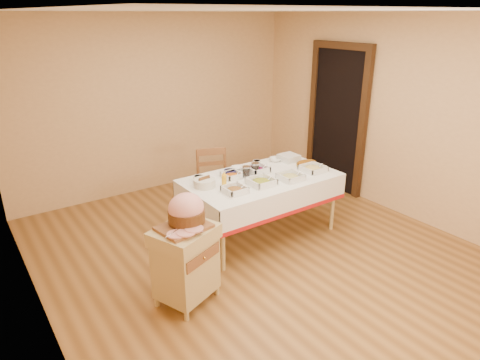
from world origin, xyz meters
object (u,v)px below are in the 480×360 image
dining_chair (214,185)px  preserve_jar_left (246,171)px  bread_basket (204,183)px  brass_platter (307,163)px  butcher_cart (186,261)px  mustard_bottle (224,180)px  dining_table (261,189)px  ham_on_board (186,212)px  plate_stack (289,158)px  preserve_jar_right (255,169)px

dining_chair → preserve_jar_left: 0.65m
bread_basket → brass_platter: 1.46m
butcher_cart → bread_basket: bread_basket is taller
mustard_bottle → bread_basket: bearing=150.8°
butcher_cart → bread_basket: (0.68, 0.78, 0.37)m
bread_basket → preserve_jar_left: bearing=1.7°
dining_table → brass_platter: (0.75, 0.01, 0.18)m
ham_on_board → plate_stack: bearing=23.9°
dining_table → bread_basket: size_ratio=7.39×
dining_table → butcher_cart: (-1.38, -0.66, -0.16)m
preserve_jar_left → preserve_jar_right: preserve_jar_right is taller
dining_chair → preserve_jar_right: dining_chair is taller
preserve_jar_left → plate_stack: 0.79m
ham_on_board → bread_basket: 0.98m
dining_table → dining_chair: bearing=109.0°
ham_on_board → preserve_jar_right: bearing=29.5°
dining_table → preserve_jar_left: size_ratio=15.45×
mustard_bottle → brass_platter: mustard_bottle is taller
bread_basket → plate_stack: bread_basket is taller
mustard_bottle → bread_basket: size_ratio=0.69×
preserve_jar_right → brass_platter: 0.74m
brass_platter → plate_stack: bearing=107.9°
butcher_cart → preserve_jar_left: bearing=32.3°
preserve_jar_left → mustard_bottle: (-0.39, -0.13, 0.02)m
preserve_jar_left → bread_basket: bearing=-178.3°
dining_table → preserve_jar_right: bearing=81.4°
preserve_jar_right → butcher_cart: bearing=-150.2°
dining_table → bread_basket: bearing=170.1°
bread_basket → plate_stack: bearing=5.9°
butcher_cart → ham_on_board: size_ratio=1.65×
mustard_bottle → plate_stack: mustard_bottle is taller
plate_stack → brass_platter: bearing=-72.1°
ham_on_board → dining_chair: bearing=50.2°
ham_on_board → mustard_bottle: (0.82, 0.64, -0.07)m
dining_chair → plate_stack: bearing=-25.3°
dining_chair → butcher_cart: bearing=-130.2°
ham_on_board → plate_stack: size_ratio=2.05×
preserve_jar_left → brass_platter: size_ratio=0.39×
butcher_cart → dining_chair: dining_chair is taller
dining_table → bread_basket: bread_basket is taller
dining_chair → brass_platter: (0.99, -0.68, 0.29)m
dining_table → ham_on_board: ham_on_board is taller
preserve_jar_left → preserve_jar_right: (0.14, 0.01, 0.01)m
dining_table → dining_chair: (-0.24, 0.69, -0.11)m
butcher_cart → mustard_bottle: mustard_bottle is taller
ham_on_board → dining_table: bearing=25.0°
mustard_bottle → plate_stack: bearing=12.0°
mustard_bottle → plate_stack: 1.20m
dining_table → butcher_cart: 1.54m
preserve_jar_left → bread_basket: 0.59m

